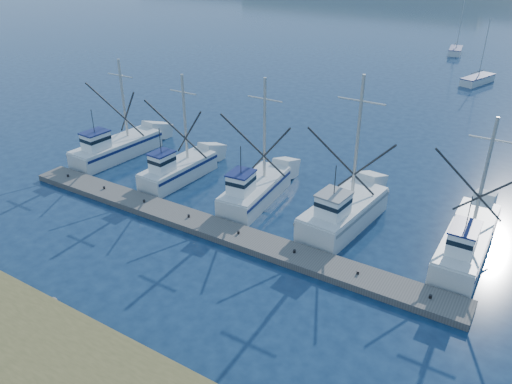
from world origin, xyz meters
TOP-DOWN VIEW (x-y plane):
  - ground at (0.00, 0.00)m, footprint 500.00×500.00m
  - floating_dock at (-6.17, 6.22)m, footprint 32.38×2.31m
  - trawler_fleet at (-5.12, 11.30)m, footprint 31.68×9.12m
  - sailboat_near at (1.48, 53.88)m, footprint 3.50×6.10m
  - sailboat_far at (-5.08, 71.19)m, footprint 2.44×5.25m

SIDE VIEW (x-z plane):
  - ground at x=0.00m, z-range 0.00..0.00m
  - floating_dock at x=-6.17m, z-range 0.00..0.43m
  - sailboat_near at x=1.48m, z-range -3.56..4.54m
  - sailboat_far at x=-5.08m, z-range -3.55..4.55m
  - trawler_fleet at x=-5.12m, z-range -3.96..5.91m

